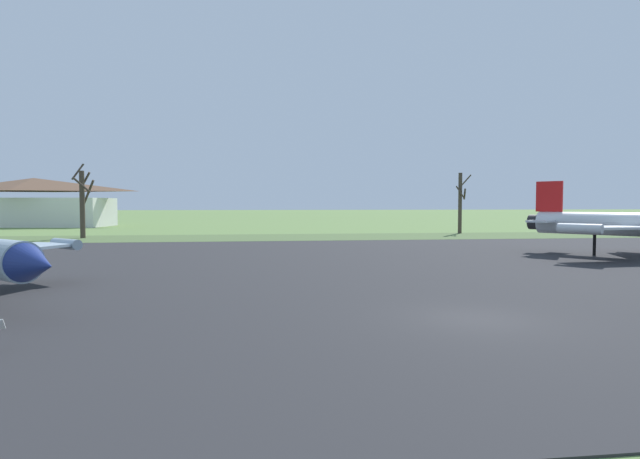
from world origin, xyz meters
TOP-DOWN VIEW (x-y plane):
  - ground_plane at (0.00, 0.00)m, footprint 600.00×600.00m
  - asphalt_apron at (0.00, 13.76)m, footprint 107.70×45.87m
  - grass_verge_strip at (0.00, 42.69)m, footprint 167.70×12.00m
  - bare_tree_far_left at (-25.45, 44.21)m, footprint 2.42×2.48m
  - bare_tree_left_of_center at (19.02, 47.37)m, footprint 2.07×2.14m
  - visitor_building at (-43.06, 77.20)m, footprint 26.50×13.79m

SIDE VIEW (x-z plane):
  - ground_plane at x=0.00m, z-range 0.00..0.00m
  - asphalt_apron at x=0.00m, z-range 0.00..0.05m
  - grass_verge_strip at x=0.00m, z-range 0.00..0.06m
  - visitor_building at x=-43.06m, z-range -0.10..7.99m
  - bare_tree_left_of_center at x=19.02m, z-range 0.19..7.88m
  - bare_tree_far_left at x=-25.45m, z-range -0.01..8.24m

